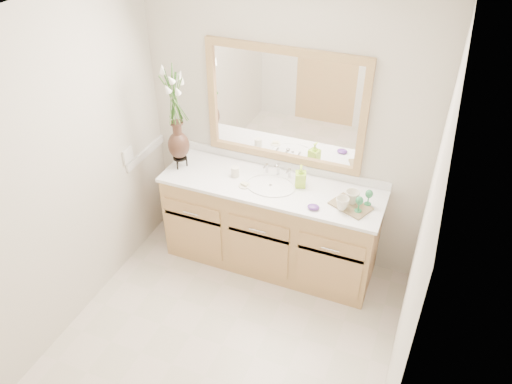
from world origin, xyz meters
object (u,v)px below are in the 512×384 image
at_px(tray, 351,206).
at_px(flower_vase, 174,103).
at_px(soap_bottle, 301,177).
at_px(tumbler, 235,172).

bearing_deg(tray, flower_vase, -157.02).
xyz_separation_m(flower_vase, soap_bottle, (1.04, 0.10, -0.51)).
xyz_separation_m(tumbler, soap_bottle, (0.55, 0.07, 0.04)).
xyz_separation_m(flower_vase, tray, (1.49, -0.02, -0.59)).
bearing_deg(soap_bottle, flower_vase, 167.84).
distance_m(flower_vase, soap_bottle, 1.17).
bearing_deg(soap_bottle, tray, -33.38).
distance_m(flower_vase, tray, 1.60).
distance_m(soap_bottle, tray, 0.47).
relative_size(tumbler, tray, 0.30).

